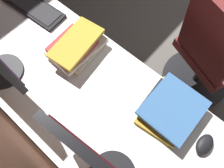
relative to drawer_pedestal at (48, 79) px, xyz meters
The scene contains 7 objects.
desk 0.63m from the drawer_pedestal, behind, with size 2.21×0.64×0.73m.
drawer_pedestal is the anchor object (origin of this frame).
keyboard_main 0.49m from the drawer_pedestal, 45.56° to the right, with size 0.43×0.17×0.02m.
mouse_main 1.07m from the drawer_pedestal, 168.79° to the right, with size 0.06×0.10×0.03m, color black.
book_stack_near 0.90m from the drawer_pedestal, 164.17° to the right, with size 0.25×0.30×0.07m.
book_stack_far 0.51m from the drawer_pedestal, 141.31° to the right, with size 0.21×0.30×0.09m.
office_chair 1.13m from the drawer_pedestal, 132.77° to the right, with size 0.56×0.61×0.97m.
Camera 1 is at (0.11, 2.20, 1.68)m, focal length 33.26 mm.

